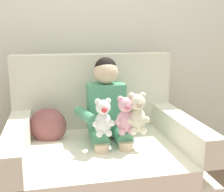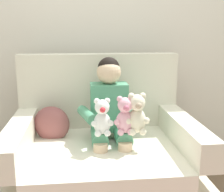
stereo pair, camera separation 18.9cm
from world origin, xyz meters
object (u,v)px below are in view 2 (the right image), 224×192
at_px(plush_cream, 137,115).
at_px(plush_pink, 125,116).
at_px(seated_child, 110,111).
at_px(throw_pillow, 52,124).
at_px(plush_white, 102,118).
at_px(armchair, 103,160).

distance_m(plush_cream, plush_pink, 0.08).
distance_m(seated_child, throw_pillow, 0.44).
relative_size(plush_cream, plush_pink, 1.07).
bearing_deg(plush_white, armchair, 104.70).
bearing_deg(plush_white, seated_child, 89.44).
bearing_deg(armchair, seated_child, 32.91).
distance_m(plush_cream, throw_pillow, 0.65).
xyz_separation_m(plush_pink, throw_pillow, (-0.49, 0.28, -0.12)).
bearing_deg(seated_child, armchair, -143.28).
height_order(armchair, seated_child, armchair).
relative_size(plush_cream, throw_pillow, 1.03).
xyz_separation_m(armchair, throw_pillow, (-0.36, 0.14, 0.24)).
bearing_deg(seated_child, plush_white, -106.43).
relative_size(armchair, plush_white, 5.14).
relative_size(armchair, plush_pink, 4.94).
distance_m(plush_white, throw_pillow, 0.46).
height_order(plush_cream, plush_pink, plush_cream).
bearing_deg(throw_pillow, plush_white, -39.51).
bearing_deg(plush_cream, throw_pillow, 162.62).
bearing_deg(plush_pink, seated_child, 104.18).
bearing_deg(armchair, plush_pink, -46.93).
bearing_deg(throw_pillow, seated_child, -13.65).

